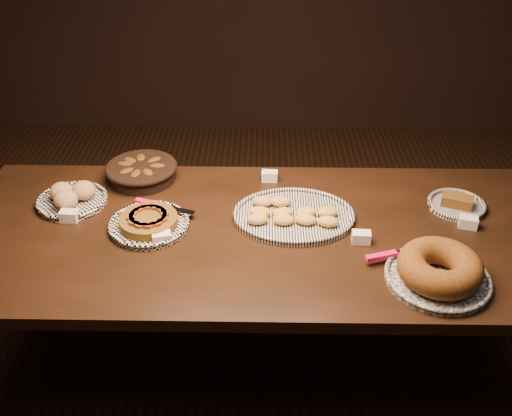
{
  "coord_description": "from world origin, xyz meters",
  "views": [
    {
      "loc": [
        0.02,
        -1.81,
        2.05
      ],
      "look_at": [
        -0.02,
        0.05,
        0.82
      ],
      "focal_mm": 40.0,
      "sensor_mm": 36.0,
      "label": 1
    }
  ],
  "objects_px": {
    "apple_tart_plate": "(149,222)",
    "buffet_table": "(260,245)",
    "bundt_cake_plate": "(439,270)",
    "madeleine_platter": "(292,215)"
  },
  "relations": [
    {
      "from": "apple_tart_plate",
      "to": "buffet_table",
      "type": "bearing_deg",
      "value": -13.56
    },
    {
      "from": "buffet_table",
      "to": "bundt_cake_plate",
      "type": "distance_m",
      "value": 0.69
    },
    {
      "from": "madeleine_platter",
      "to": "bundt_cake_plate",
      "type": "distance_m",
      "value": 0.61
    },
    {
      "from": "buffet_table",
      "to": "apple_tart_plate",
      "type": "xyz_separation_m",
      "value": [
        -0.43,
        0.01,
        0.1
      ]
    },
    {
      "from": "apple_tart_plate",
      "to": "madeleine_platter",
      "type": "xyz_separation_m",
      "value": [
        0.56,
        0.07,
        -0.0
      ]
    },
    {
      "from": "apple_tart_plate",
      "to": "madeleine_platter",
      "type": "bearing_deg",
      "value": -4.97
    },
    {
      "from": "apple_tart_plate",
      "to": "bundt_cake_plate",
      "type": "bearing_deg",
      "value": -28.08
    },
    {
      "from": "bundt_cake_plate",
      "to": "buffet_table",
      "type": "bearing_deg",
      "value": 134.16
    },
    {
      "from": "apple_tart_plate",
      "to": "madeleine_platter",
      "type": "relative_size",
      "value": 0.69
    },
    {
      "from": "madeleine_platter",
      "to": "buffet_table",
      "type": "bearing_deg",
      "value": -172.3
    }
  ]
}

